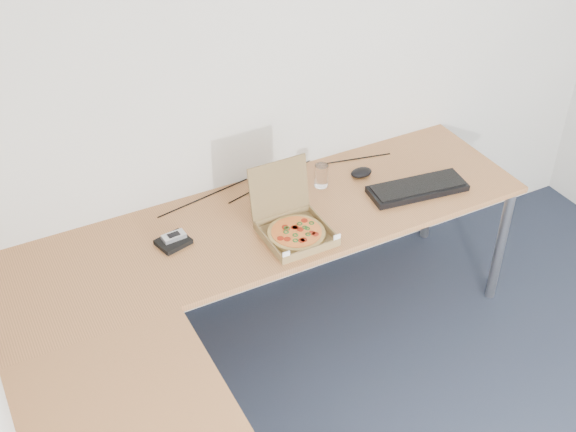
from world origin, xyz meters
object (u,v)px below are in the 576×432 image
desk (241,306)px  pizza_box (294,229)px  keyboard (417,189)px  drinking_glass (321,176)px  wallet (173,242)px

desk → pizza_box: (0.39, 0.27, 0.06)m
desk → keyboard: 1.12m
desk → pizza_box: pizza_box is taller
desk → drinking_glass: (0.69, 0.56, 0.09)m
desk → pizza_box: 0.48m
wallet → drinking_glass: bearing=-7.6°
keyboard → wallet: 1.20m
drinking_glass → wallet: bearing=-173.3°
wallet → keyboard: bearing=-22.2°
pizza_box → keyboard: 0.69m
drinking_glass → wallet: size_ratio=0.86×
keyboard → wallet: keyboard is taller
keyboard → wallet: bearing=180.0°
pizza_box → drinking_glass: 0.41m
drinking_glass → keyboard: 0.47m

